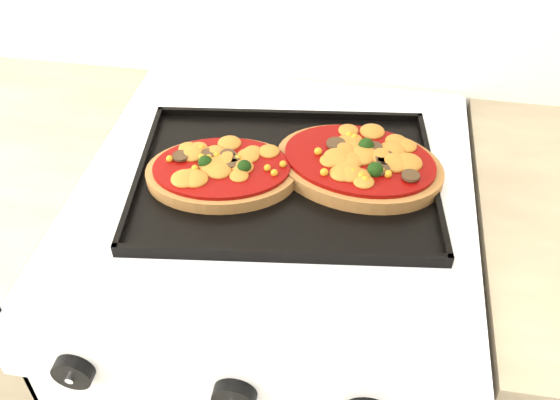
% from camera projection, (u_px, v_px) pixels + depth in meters
% --- Properties ---
extents(stove, '(0.60, 0.60, 0.91)m').
position_uv_depth(stove, '(276.00, 354.00, 1.25)').
color(stove, white).
rests_on(stove, floor).
extents(control_panel, '(0.60, 0.02, 0.09)m').
position_uv_depth(control_panel, '(230.00, 381.00, 0.75)').
color(control_panel, white).
rests_on(control_panel, stove).
extents(knob_left, '(0.05, 0.02, 0.05)m').
position_uv_depth(knob_left, '(73.00, 372.00, 0.76)').
color(knob_left, black).
rests_on(knob_left, control_panel).
extents(knob_center, '(0.05, 0.02, 0.05)m').
position_uv_depth(knob_center, '(234.00, 397.00, 0.73)').
color(knob_center, black).
rests_on(knob_center, control_panel).
extents(baking_tray, '(0.48, 0.38, 0.02)m').
position_uv_depth(baking_tray, '(286.00, 177.00, 0.93)').
color(baking_tray, black).
rests_on(baking_tray, stove).
extents(pizza_left, '(0.25, 0.19, 0.03)m').
position_uv_depth(pizza_left, '(222.00, 171.00, 0.92)').
color(pizza_left, '#A96C3A').
rests_on(pizza_left, baking_tray).
extents(pizza_right, '(0.28, 0.22, 0.04)m').
position_uv_depth(pizza_right, '(359.00, 163.00, 0.93)').
color(pizza_right, '#A96C3A').
rests_on(pizza_right, baking_tray).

